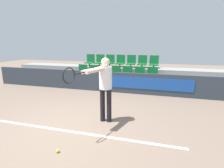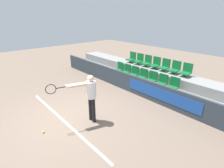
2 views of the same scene
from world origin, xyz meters
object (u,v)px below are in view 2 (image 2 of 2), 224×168
(stadium_chair_0, at_px, (119,68))
(stadium_chair_9, at_px, (147,62))
(stadium_chair_4, at_px, (152,79))
(stadium_chair_8, at_px, (139,60))
(stadium_chair_6, at_px, (173,85))
(stadium_chair_10, at_px, (155,64))
(stadium_chair_1, at_px, (126,71))
(tennis_player, at_px, (89,94))
(stadium_chair_3, at_px, (142,76))
(stadium_chair_5, at_px, (162,82))
(stadium_chair_13, at_px, (186,71))
(stadium_chair_12, at_px, (175,68))
(tennis_ball, at_px, (43,132))
(stadium_chair_2, at_px, (134,73))
(stadium_chair_7, at_px, (132,58))
(stadium_chair_11, at_px, (165,66))

(stadium_chair_0, xyz_separation_m, stadium_chair_9, (1.12, 1.01, 0.44))
(stadium_chair_4, distance_m, stadium_chair_8, 2.01)
(stadium_chair_6, distance_m, stadium_chair_10, 2.01)
(stadium_chair_1, height_order, tennis_player, tennis_player)
(stadium_chair_3, relative_size, stadium_chair_5, 1.00)
(stadium_chair_3, height_order, stadium_chair_5, same)
(stadium_chair_5, height_order, stadium_chair_8, stadium_chair_8)
(stadium_chair_13, bearing_deg, stadium_chair_3, -149.03)
(stadium_chair_1, xyz_separation_m, stadium_chair_5, (2.25, 0.00, 0.00))
(stadium_chair_8, distance_m, stadium_chair_12, 2.25)
(stadium_chair_0, distance_m, stadium_chair_4, 2.25)
(stadium_chair_3, height_order, tennis_ball, stadium_chair_3)
(stadium_chair_2, height_order, stadium_chair_4, same)
(stadium_chair_13, distance_m, tennis_ball, 6.45)
(stadium_chair_3, height_order, stadium_chair_6, same)
(stadium_chair_6, xyz_separation_m, stadium_chair_12, (-0.56, 1.01, 0.44))
(stadium_chair_0, height_order, stadium_chair_8, stadium_chair_8)
(stadium_chair_2, distance_m, stadium_chair_5, 1.69)
(stadium_chair_9, bearing_deg, tennis_ball, -82.68)
(stadium_chair_5, bearing_deg, stadium_chair_10, 138.01)
(stadium_chair_12, bearing_deg, stadium_chair_2, -149.03)
(stadium_chair_1, xyz_separation_m, stadium_chair_7, (-0.56, 1.01, 0.44))
(stadium_chair_3, height_order, stadium_chair_11, stadium_chair_11)
(stadium_chair_3, bearing_deg, stadium_chair_11, 60.95)
(stadium_chair_9, bearing_deg, stadium_chair_5, -30.97)
(stadium_chair_5, relative_size, stadium_chair_8, 1.00)
(stadium_chair_0, xyz_separation_m, stadium_chair_12, (2.81, 1.01, 0.44))
(stadium_chair_8, distance_m, stadium_chair_9, 0.56)
(stadium_chair_0, relative_size, stadium_chair_13, 1.00)
(stadium_chair_3, height_order, stadium_chair_10, stadium_chair_10)
(stadium_chair_2, bearing_deg, stadium_chair_5, 0.00)
(stadium_chair_0, xyz_separation_m, stadium_chair_13, (3.37, 1.01, 0.44))
(stadium_chair_0, distance_m, stadium_chair_8, 1.24)
(stadium_chair_2, relative_size, stadium_chair_6, 1.00)
(tennis_player, distance_m, tennis_ball, 1.90)
(stadium_chair_8, distance_m, tennis_player, 4.99)
(stadium_chair_2, height_order, stadium_chair_7, stadium_chair_7)
(stadium_chair_3, bearing_deg, stadium_chair_2, 180.00)
(stadium_chair_1, xyz_separation_m, stadium_chair_9, (0.56, 1.01, 0.44))
(stadium_chair_1, xyz_separation_m, stadium_chair_13, (2.81, 1.01, 0.44))
(stadium_chair_8, distance_m, stadium_chair_13, 2.81)
(stadium_chair_5, height_order, stadium_chair_7, stadium_chair_7)
(stadium_chair_2, bearing_deg, stadium_chair_3, 0.00)
(stadium_chair_8, relative_size, stadium_chair_13, 1.00)
(stadium_chair_11, bearing_deg, stadium_chair_0, -155.77)
(stadium_chair_1, bearing_deg, stadium_chair_0, 180.00)
(stadium_chair_8, distance_m, stadium_chair_10, 1.12)
(stadium_chair_0, distance_m, stadium_chair_7, 1.10)
(tennis_player, bearing_deg, stadium_chair_0, 139.36)
(stadium_chair_5, relative_size, stadium_chair_10, 1.00)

